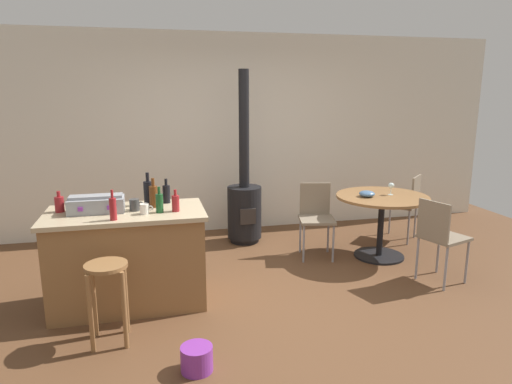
{
  "coord_description": "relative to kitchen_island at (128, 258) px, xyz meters",
  "views": [
    {
      "loc": [
        -1.04,
        -3.85,
        1.93
      ],
      "look_at": [
        0.04,
        0.69,
        0.89
      ],
      "focal_mm": 31.89,
      "sensor_mm": 36.0,
      "label": 1
    }
  ],
  "objects": [
    {
      "name": "ground_plane",
      "position": [
        1.27,
        -0.23,
        -0.44
      ],
      "size": [
        8.8,
        8.8,
        0.0
      ],
      "primitive_type": "plane",
      "color": "brown"
    },
    {
      "name": "back_wall",
      "position": [
        1.27,
        2.15,
        0.91
      ],
      "size": [
        8.0,
        0.1,
        2.7
      ],
      "primitive_type": "cube",
      "color": "silver",
      "rests_on": "ground_plane"
    },
    {
      "name": "kitchen_island",
      "position": [
        0.0,
        0.0,
        0.0
      ],
      "size": [
        1.39,
        0.75,
        0.88
      ],
      "color": "olive",
      "rests_on": "ground_plane"
    },
    {
      "name": "wooden_stool",
      "position": [
        -0.13,
        -0.66,
        0.03
      ],
      "size": [
        0.32,
        0.32,
        0.65
      ],
      "color": "olive",
      "rests_on": "ground_plane"
    },
    {
      "name": "dining_table",
      "position": [
        2.85,
        0.57,
        0.13
      ],
      "size": [
        1.06,
        1.06,
        0.75
      ],
      "color": "black",
      "rests_on": "ground_plane"
    },
    {
      "name": "folding_chair_near",
      "position": [
        3.05,
        -0.25,
        0.08
      ],
      "size": [
        0.51,
        0.51,
        0.88
      ],
      "color": "#7F705B",
      "rests_on": "ground_plane"
    },
    {
      "name": "folding_chair_far",
      "position": [
        3.47,
        1.07,
        0.07
      ],
      "size": [
        0.57,
        0.57,
        0.87
      ],
      "color": "#7F705B",
      "rests_on": "ground_plane"
    },
    {
      "name": "folding_chair_left",
      "position": [
        2.12,
        0.8,
        0.07
      ],
      "size": [
        0.48,
        0.48,
        0.86
      ],
      "color": "#7F705B",
      "rests_on": "ground_plane"
    },
    {
      "name": "wood_stove",
      "position": [
        1.4,
        1.5,
        0.09
      ],
      "size": [
        0.44,
        0.45,
        2.2
      ],
      "color": "black",
      "rests_on": "ground_plane"
    },
    {
      "name": "toolbox",
      "position": [
        -0.24,
        0.03,
        0.51
      ],
      "size": [
        0.47,
        0.25,
        0.15
      ],
      "color": "gray",
      "rests_on": "kitchen_island"
    },
    {
      "name": "bottle_0",
      "position": [
        -0.08,
        -0.27,
        0.54
      ],
      "size": [
        0.06,
        0.06,
        0.26
      ],
      "color": "maroon",
      "rests_on": "kitchen_island"
    },
    {
      "name": "bottle_1",
      "position": [
        0.25,
        0.09,
        0.54
      ],
      "size": [
        0.08,
        0.08,
        0.27
      ],
      "color": "#603314",
      "rests_on": "kitchen_island"
    },
    {
      "name": "bottle_2",
      "position": [
        0.21,
        0.2,
        0.56
      ],
      "size": [
        0.08,
        0.08,
        0.31
      ],
      "color": "black",
      "rests_on": "kitchen_island"
    },
    {
      "name": "bottle_3",
      "position": [
        0.3,
        -0.11,
        0.53
      ],
      "size": [
        0.07,
        0.07,
        0.23
      ],
      "color": "#194C23",
      "rests_on": "kitchen_island"
    },
    {
      "name": "bottle_4",
      "position": [
        0.44,
        -0.1,
        0.52
      ],
      "size": [
        0.07,
        0.07,
        0.2
      ],
      "color": "maroon",
      "rests_on": "kitchen_island"
    },
    {
      "name": "bottle_5",
      "position": [
        -0.56,
        0.11,
        0.51
      ],
      "size": [
        0.08,
        0.08,
        0.19
      ],
      "color": "maroon",
      "rests_on": "kitchen_island"
    },
    {
      "name": "bottle_6",
      "position": [
        0.38,
        0.23,
        0.53
      ],
      "size": [
        0.07,
        0.07,
        0.24
      ],
      "color": "black",
      "rests_on": "kitchen_island"
    },
    {
      "name": "cup_0",
      "position": [
        0.17,
        -0.13,
        0.48
      ],
      "size": [
        0.11,
        0.08,
        0.09
      ],
      "color": "white",
      "rests_on": "kitchen_island"
    },
    {
      "name": "cup_1",
      "position": [
        0.08,
        0.0,
        0.49
      ],
      "size": [
        0.12,
        0.09,
        0.11
      ],
      "color": "#383838",
      "rests_on": "kitchen_island"
    },
    {
      "name": "wine_glass",
      "position": [
        2.96,
        0.59,
        0.41
      ],
      "size": [
        0.07,
        0.07,
        0.14
      ],
      "color": "silver",
      "rests_on": "dining_table"
    },
    {
      "name": "serving_bowl",
      "position": [
        2.64,
        0.56,
        0.34
      ],
      "size": [
        0.18,
        0.18,
        0.07
      ],
      "primitive_type": "ellipsoid",
      "color": "#4C7099",
      "rests_on": "dining_table"
    },
    {
      "name": "plastic_bucket",
      "position": [
        0.49,
        -1.2,
        -0.35
      ],
      "size": [
        0.23,
        0.23,
        0.18
      ],
      "primitive_type": "cylinder",
      "color": "purple",
      "rests_on": "ground_plane"
    }
  ]
}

